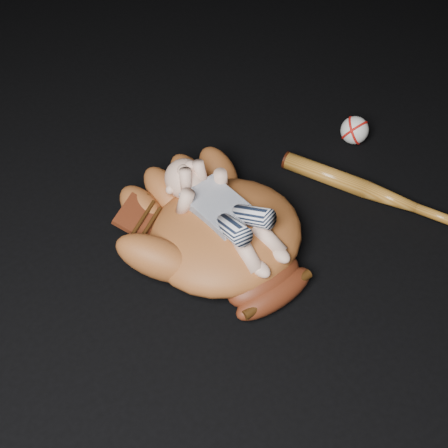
# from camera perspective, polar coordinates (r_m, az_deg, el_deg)

# --- Properties ---
(baseball_glove) EXTENTS (0.45, 0.52, 0.16)m
(baseball_glove) POSITION_cam_1_polar(r_m,az_deg,el_deg) (1.27, 0.14, -0.52)
(baseball_glove) COLOR brown
(baseball_glove) RESTS_ON ground
(newborn_baby) EXTENTS (0.19, 0.37, 0.15)m
(newborn_baby) POSITION_cam_1_polar(r_m,az_deg,el_deg) (1.23, 0.32, 1.21)
(newborn_baby) COLOR #D4A288
(newborn_baby) RESTS_ON baseball_glove
(baseball_bat) EXTENTS (0.25, 0.47, 0.05)m
(baseball_bat) POSITION_cam_1_polar(r_m,az_deg,el_deg) (1.47, 15.16, 3.05)
(baseball_bat) COLOR #9C601E
(baseball_bat) RESTS_ON ground
(baseball) EXTENTS (0.10, 0.10, 0.08)m
(baseball) POSITION_cam_1_polar(r_m,az_deg,el_deg) (1.62, 13.13, 9.26)
(baseball) COLOR silver
(baseball) RESTS_ON ground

